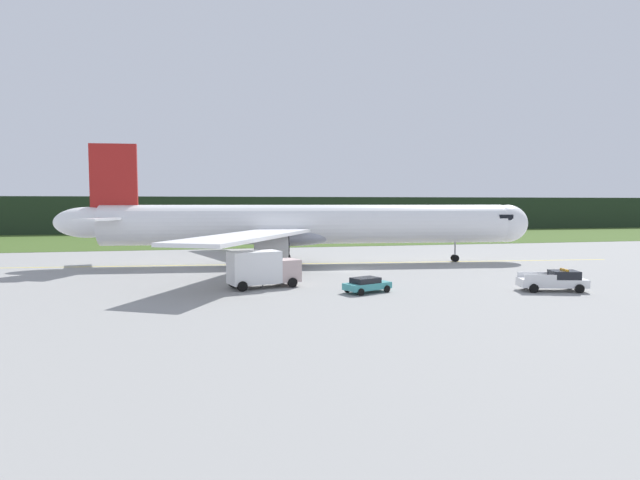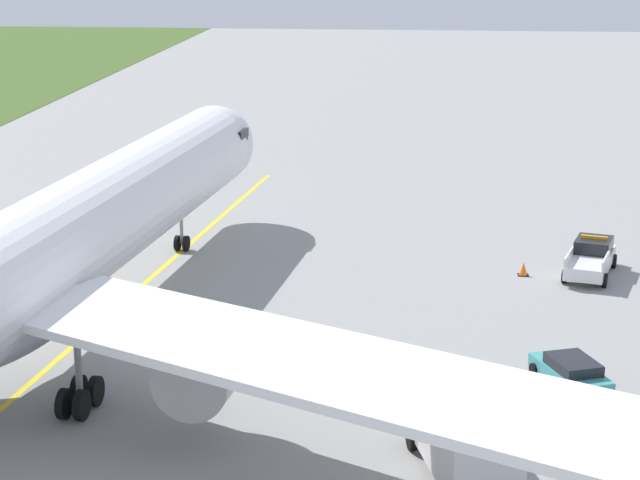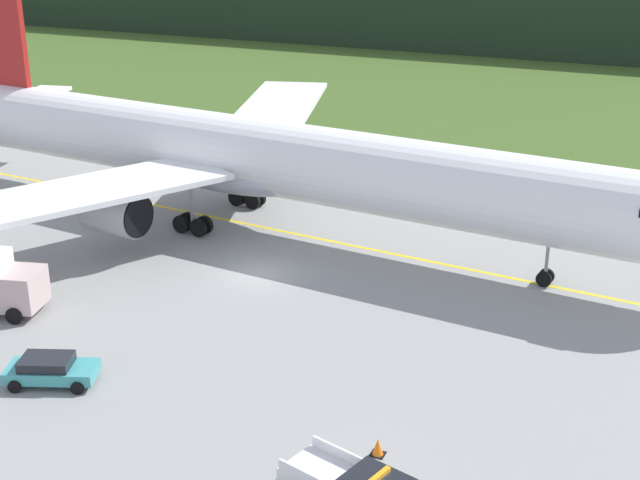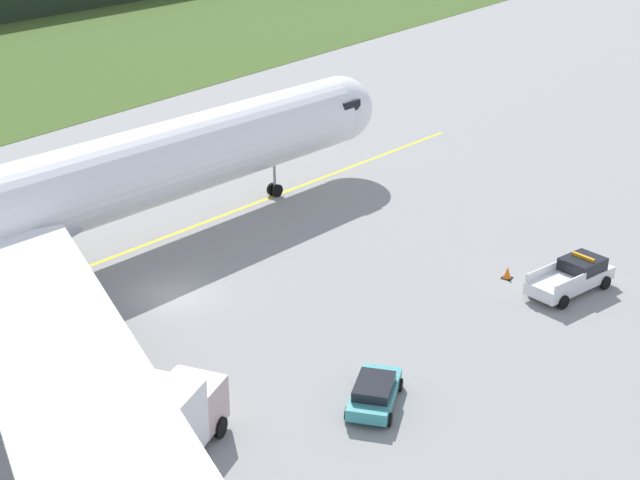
% 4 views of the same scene
% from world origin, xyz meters
% --- Properties ---
extents(ground, '(320.00, 320.00, 0.00)m').
position_xyz_m(ground, '(0.00, 0.00, 0.00)').
color(ground, gray).
extents(grass_verge, '(320.00, 49.86, 0.04)m').
position_xyz_m(grass_verge, '(0.00, 55.99, 0.02)').
color(grass_verge, '#3C5621').
rests_on(grass_verge, ground).
extents(distant_tree_line, '(288.00, 5.19, 9.25)m').
position_xyz_m(distant_tree_line, '(0.00, 82.32, 4.62)').
color(distant_tree_line, '#1F301E').
rests_on(distant_tree_line, ground).
extents(taxiway_centerline_main, '(79.70, 8.26, 0.01)m').
position_xyz_m(taxiway_centerline_main, '(-3.21, 7.11, 0.00)').
color(taxiway_centerline_main, yellow).
rests_on(taxiway_centerline_main, ground).
extents(airliner, '(59.19, 50.46, 14.62)m').
position_xyz_m(airliner, '(-4.05, 7.20, 4.79)').
color(airliner, white).
rests_on(airliner, ground).
extents(staff_car, '(4.41, 3.15, 1.30)m').
position_xyz_m(staff_car, '(-2.74, -14.86, 0.70)').
color(staff_car, teal).
rests_on(staff_car, ground).
extents(apron_cone, '(0.58, 0.58, 0.72)m').
position_xyz_m(apron_cone, '(12.76, -14.09, 0.35)').
color(apron_cone, black).
rests_on(apron_cone, ground).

